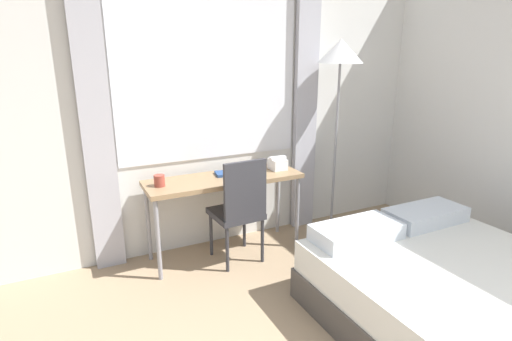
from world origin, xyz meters
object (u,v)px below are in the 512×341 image
Objects in this scene: standing_lamp at (340,66)px; mug at (159,181)px; desk at (224,184)px; telephone at (278,164)px; book at (231,173)px; desk_chair at (240,206)px; bed at (481,311)px.

standing_lamp is 20.05× the size of mug.
desk is 1.54m from standing_lamp.
standing_lamp is at bearing -0.89° from mug.
standing_lamp reaches higher than desk.
desk is at bearing -179.35° from telephone.
book reaches higher than desk.
telephone is at bearing -5.68° from book.
desk_chair is 5.93× the size of telephone.
mug is (-1.53, 1.83, 0.54)m from bed.
mug is at bearing 129.90° from bed.
desk_chair is 1.61m from standing_lamp.
desk_chair is 3.17× the size of book.
mug is (-0.57, -0.00, 0.11)m from desk.
bed is 1.97m from telephone.
bed is 2.31m from standing_lamp.
telephone is (0.49, 0.22, 0.27)m from desk_chair.
desk_chair is at bearing -18.92° from mug.
bed is 2.14m from book.
desk_chair reaches higher than book.
standing_lamp is 11.95× the size of telephone.
standing_lamp is (0.21, 1.80, 1.42)m from bed.
desk_chair is at bearing -155.88° from telephone.
telephone is 1.11m from mug.
desk is 0.13m from book.
desk is 4.63× the size of book.
book is 0.66m from mug.
desk is at bearing 117.75° from bed.
bed is at bearing -77.04° from telephone.
desk_chair is 0.47× the size of bed.
standing_lamp reaches higher than bed.
desk_chair reaches higher than telephone.
book is at bearing 4.56° from mug.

